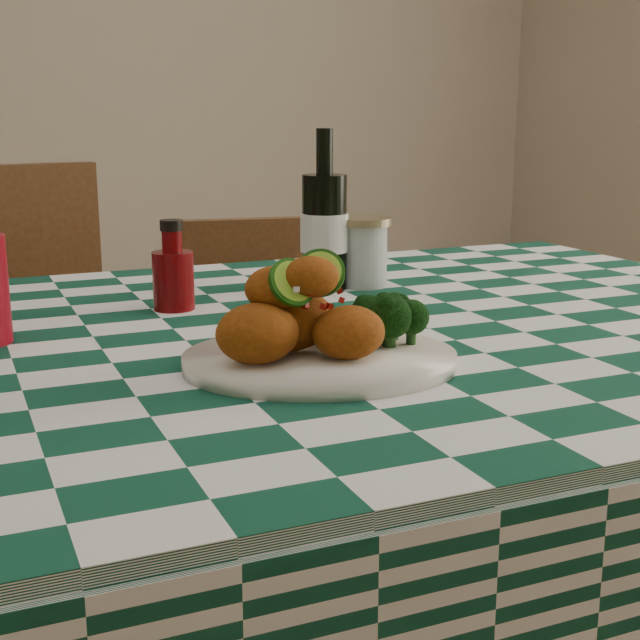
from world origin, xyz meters
name	(u,v)px	position (x,y,z in m)	size (l,w,h in m)	color
dining_table	(268,608)	(0.00, 0.00, 0.39)	(1.66, 1.06, 0.79)	#0E412F
plate	(320,361)	(0.00, -0.18, 0.80)	(0.30, 0.24, 0.02)	white
fried_chicken_pile	(308,306)	(-0.01, -0.18, 0.86)	(0.17, 0.12, 0.11)	#8E420D
broccoli_side	(385,318)	(0.09, -0.17, 0.83)	(0.08, 0.08, 0.06)	black
ketchup_bottle	(173,265)	(-0.07, 0.18, 0.85)	(0.06, 0.06, 0.13)	#5E0407
mason_jar	(363,252)	(0.25, 0.22, 0.84)	(0.09, 0.09, 0.11)	#B2BCBA
beer_bottle	(324,210)	(0.18, 0.23, 0.91)	(0.08, 0.08, 0.25)	black
wooden_chair_left	(26,417)	(-0.25, 0.70, 0.48)	(0.44, 0.46, 0.95)	#472814
wooden_chair_right	(276,413)	(0.28, 0.71, 0.41)	(0.37, 0.39, 0.82)	#472814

